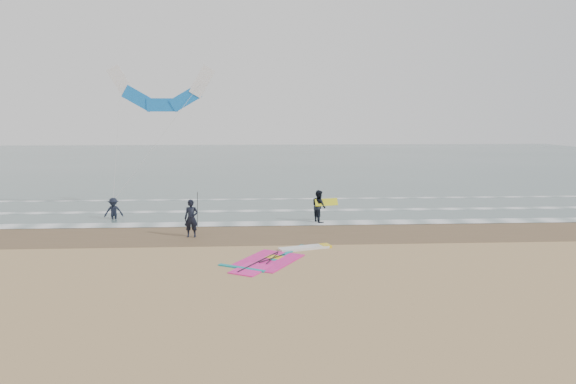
{
  "coord_description": "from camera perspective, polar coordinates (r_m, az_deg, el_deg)",
  "views": [
    {
      "loc": [
        -1.43,
        -18.82,
        5.69
      ],
      "look_at": [
        -0.07,
        5.0,
        2.2
      ],
      "focal_mm": 32.0,
      "sensor_mm": 36.0,
      "label": 1
    }
  ],
  "objects": [
    {
      "name": "carried_kiteboard",
      "position": [
        27.86,
        4.29,
        -1.14
      ],
      "size": [
        1.3,
        0.51,
        0.39
      ],
      "color": "yellow",
      "rests_on": "ground"
    },
    {
      "name": "foam_waterline",
      "position": [
        29.83,
        -0.46,
        -2.61
      ],
      "size": [
        120.0,
        9.15,
        0.02
      ],
      "color": "white",
      "rests_on": "ground"
    },
    {
      "name": "person_walking",
      "position": [
        27.95,
        3.45,
        -1.59
      ],
      "size": [
        0.95,
        1.05,
        1.77
      ],
      "primitive_type": "imported",
      "rotation": [
        0.0,
        0.0,
        1.96
      ],
      "color": "black",
      "rests_on": "ground"
    },
    {
      "name": "person_standing",
      "position": [
        24.89,
        -10.7,
        -2.9
      ],
      "size": [
        0.69,
        0.48,
        1.81
      ],
      "primitive_type": "imported",
      "rotation": [
        0.0,
        0.0,
        -0.06
      ],
      "color": "black",
      "rests_on": "ground"
    },
    {
      "name": "surf_kite",
      "position": [
        31.87,
        -13.85,
        10.61
      ],
      "size": [
        6.36,
        2.69,
        7.75
      ],
      "color": "white",
      "rests_on": "ground"
    },
    {
      "name": "wet_sand_band",
      "position": [
        25.5,
        0.04,
        -4.56
      ],
      "size": [
        120.0,
        5.0,
        0.01
      ],
      "primitive_type": "cube",
      "color": "brown",
      "rests_on": "ground"
    },
    {
      "name": "held_pole",
      "position": [
        24.77,
        -10.03,
        -1.94
      ],
      "size": [
        0.17,
        0.86,
        1.82
      ],
      "color": "black",
      "rests_on": "ground"
    },
    {
      "name": "sea_water",
      "position": [
        67.07,
        -2.04,
        3.46
      ],
      "size": [
        120.0,
        80.0,
        0.02
      ],
      "primitive_type": "cube",
      "color": "#47605E",
      "rests_on": "ground"
    },
    {
      "name": "windsurf_rig",
      "position": [
        21.1,
        -0.98,
        -7.24
      ],
      "size": [
        4.78,
        4.53,
        0.11
      ],
      "color": "white",
      "rests_on": "ground"
    },
    {
      "name": "person_wading",
      "position": [
        30.27,
        -18.84,
        -1.44
      ],
      "size": [
        1.11,
        0.77,
        1.58
      ],
      "primitive_type": "imported",
      "rotation": [
        0.0,
        0.0,
        0.19
      ],
      "color": "black",
      "rests_on": "ground"
    },
    {
      "name": "ground",
      "position": [
        19.71,
        1.05,
        -8.46
      ],
      "size": [
        120.0,
        120.0,
        0.0
      ],
      "primitive_type": "plane",
      "color": "tan",
      "rests_on": "ground"
    }
  ]
}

